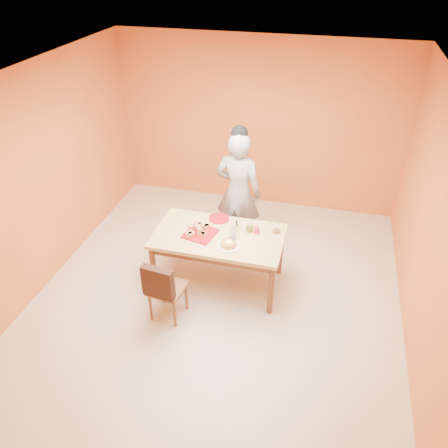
% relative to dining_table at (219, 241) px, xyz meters
% --- Properties ---
extents(floor, '(5.00, 5.00, 0.00)m').
position_rel_dining_table_xyz_m(floor, '(0.06, -0.26, -0.67)').
color(floor, beige).
rests_on(floor, ground).
extents(ceiling, '(5.00, 5.00, 0.00)m').
position_rel_dining_table_xyz_m(ceiling, '(0.06, -0.26, 2.03)').
color(ceiling, white).
rests_on(ceiling, wall_back).
extents(wall_back, '(4.50, 0.00, 4.50)m').
position_rel_dining_table_xyz_m(wall_back, '(0.06, 2.24, 0.68)').
color(wall_back, orange).
rests_on(wall_back, floor).
extents(wall_left, '(0.00, 5.00, 5.00)m').
position_rel_dining_table_xyz_m(wall_left, '(-2.19, -0.26, 0.68)').
color(wall_left, orange).
rests_on(wall_left, floor).
extents(wall_right, '(0.00, 5.00, 5.00)m').
position_rel_dining_table_xyz_m(wall_right, '(2.31, -0.26, 0.68)').
color(wall_right, orange).
rests_on(wall_right, floor).
extents(dining_table, '(1.60, 0.90, 0.76)m').
position_rel_dining_table_xyz_m(dining_table, '(0.00, 0.00, 0.00)').
color(dining_table, tan).
rests_on(dining_table, floor).
extents(dining_chair, '(0.44, 0.50, 0.85)m').
position_rel_dining_table_xyz_m(dining_chair, '(-0.43, -0.74, -0.22)').
color(dining_chair, brown).
rests_on(dining_chair, floor).
extents(pastry_pile, '(0.32, 0.32, 0.11)m').
position_rel_dining_table_xyz_m(pastry_pile, '(-0.22, -0.04, 0.17)').
color(pastry_pile, tan).
rests_on(pastry_pile, pastry_platter).
extents(person, '(0.69, 0.50, 1.78)m').
position_rel_dining_table_xyz_m(person, '(0.05, 0.86, 0.22)').
color(person, gray).
rests_on(person, floor).
extents(pastry_platter, '(0.43, 0.43, 0.02)m').
position_rel_dining_table_xyz_m(pastry_platter, '(-0.22, -0.04, 0.10)').
color(pastry_platter, maroon).
rests_on(pastry_platter, dining_table).
extents(red_dinner_plate, '(0.29, 0.29, 0.02)m').
position_rel_dining_table_xyz_m(red_dinner_plate, '(-0.09, 0.35, 0.10)').
color(red_dinner_plate, maroon).
rests_on(red_dinner_plate, dining_table).
extents(white_cake_plate, '(0.37, 0.37, 0.01)m').
position_rel_dining_table_xyz_m(white_cake_plate, '(0.17, -0.19, 0.10)').
color(white_cake_plate, silver).
rests_on(white_cake_plate, dining_table).
extents(sponge_cake, '(0.22, 0.22, 0.04)m').
position_rel_dining_table_xyz_m(sponge_cake, '(0.17, -0.19, 0.13)').
color(sponge_cake, orange).
rests_on(sponge_cake, white_cake_plate).
extents(cake_server, '(0.13, 0.29, 0.01)m').
position_rel_dining_table_xyz_m(cake_server, '(0.18, -0.01, 0.16)').
color(cake_server, silver).
rests_on(cake_server, sponge_cake).
extents(egg_ornament, '(0.12, 0.10, 0.13)m').
position_rel_dining_table_xyz_m(egg_ornament, '(0.35, 0.17, 0.16)').
color(egg_ornament, olive).
rests_on(egg_ornament, dining_table).
extents(magenta_glass, '(0.08, 0.08, 0.09)m').
position_rel_dining_table_xyz_m(magenta_glass, '(0.45, 0.16, 0.14)').
color(magenta_glass, '#D41F5C').
rests_on(magenta_glass, dining_table).
extents(checker_tin, '(0.11, 0.11, 0.03)m').
position_rel_dining_table_xyz_m(checker_tin, '(0.68, 0.24, 0.11)').
color(checker_tin, '#38230F').
rests_on(checker_tin, dining_table).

